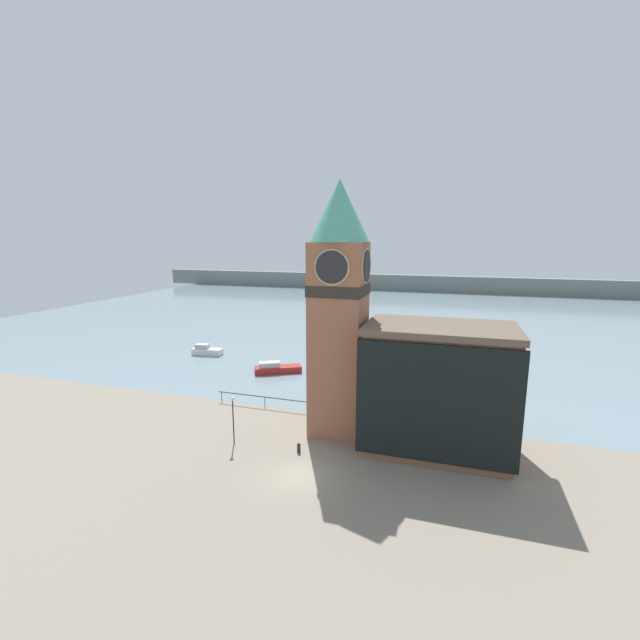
{
  "coord_description": "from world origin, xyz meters",
  "views": [
    {
      "loc": [
        9.77,
        -25.63,
        16.48
      ],
      "look_at": [
        -0.14,
        5.98,
        10.1
      ],
      "focal_mm": 24.0,
      "sensor_mm": 36.0,
      "label": 1
    }
  ],
  "objects_px": {
    "clock_tower": "(339,304)",
    "boat_near": "(276,369)",
    "boat_far": "(207,351)",
    "pier_building": "(438,388)",
    "mooring_bollard_near": "(299,447)",
    "lamp_post": "(233,411)"
  },
  "relations": [
    {
      "from": "clock_tower",
      "to": "pier_building",
      "type": "distance_m",
      "value": 10.26
    },
    {
      "from": "clock_tower",
      "to": "boat_near",
      "type": "height_order",
      "value": "clock_tower"
    },
    {
      "from": "pier_building",
      "to": "boat_far",
      "type": "bearing_deg",
      "value": 150.05
    },
    {
      "from": "clock_tower",
      "to": "boat_near",
      "type": "xyz_separation_m",
      "value": [
        -11.48,
        13.36,
        -10.62
      ]
    },
    {
      "from": "boat_far",
      "to": "boat_near",
      "type": "bearing_deg",
      "value": -25.94
    },
    {
      "from": "clock_tower",
      "to": "lamp_post",
      "type": "relative_size",
      "value": 5.24
    },
    {
      "from": "pier_building",
      "to": "lamp_post",
      "type": "xyz_separation_m",
      "value": [
        -15.64,
        -4.19,
        -2.21
      ]
    },
    {
      "from": "clock_tower",
      "to": "pier_building",
      "type": "relative_size",
      "value": 1.85
    },
    {
      "from": "pier_building",
      "to": "boat_near",
      "type": "bearing_deg",
      "value": 144.5
    },
    {
      "from": "boat_far",
      "to": "mooring_bollard_near",
      "type": "distance_m",
      "value": 31.94
    },
    {
      "from": "clock_tower",
      "to": "pier_building",
      "type": "height_order",
      "value": "clock_tower"
    },
    {
      "from": "pier_building",
      "to": "mooring_bollard_near",
      "type": "relative_size",
      "value": 14.81
    },
    {
      "from": "clock_tower",
      "to": "boat_far",
      "type": "xyz_separation_m",
      "value": [
        -24.33,
        18.06,
        -10.57
      ]
    },
    {
      "from": "clock_tower",
      "to": "pier_building",
      "type": "bearing_deg",
      "value": -4.69
    },
    {
      "from": "clock_tower",
      "to": "mooring_bollard_near",
      "type": "distance_m",
      "value": 11.87
    },
    {
      "from": "clock_tower",
      "to": "mooring_bollard_near",
      "type": "relative_size",
      "value": 27.33
    },
    {
      "from": "lamp_post",
      "to": "boat_far",
      "type": "bearing_deg",
      "value": 126.37
    },
    {
      "from": "mooring_bollard_near",
      "to": "lamp_post",
      "type": "bearing_deg",
      "value": -178.18
    },
    {
      "from": "pier_building",
      "to": "boat_near",
      "type": "height_order",
      "value": "pier_building"
    },
    {
      "from": "boat_far",
      "to": "lamp_post",
      "type": "relative_size",
      "value": 1.09
    },
    {
      "from": "clock_tower",
      "to": "mooring_bollard_near",
      "type": "bearing_deg",
      "value": -112.1
    },
    {
      "from": "boat_near",
      "to": "boat_far",
      "type": "xyz_separation_m",
      "value": [
        -12.84,
        4.7,
        0.05
      ]
    }
  ]
}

